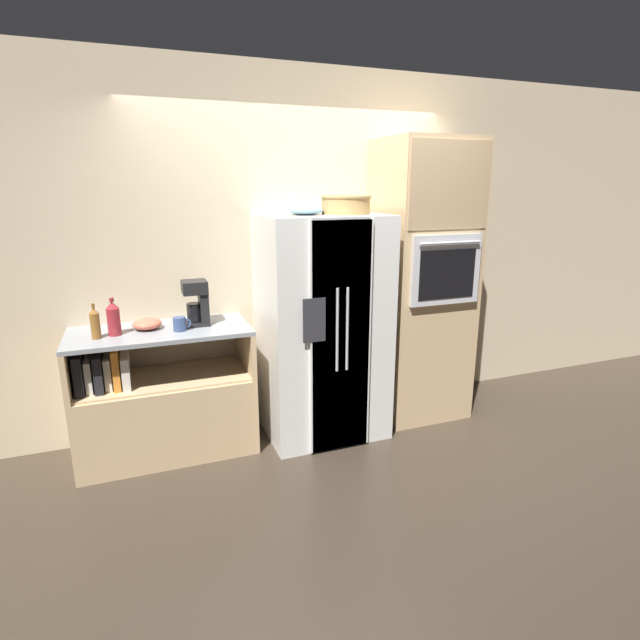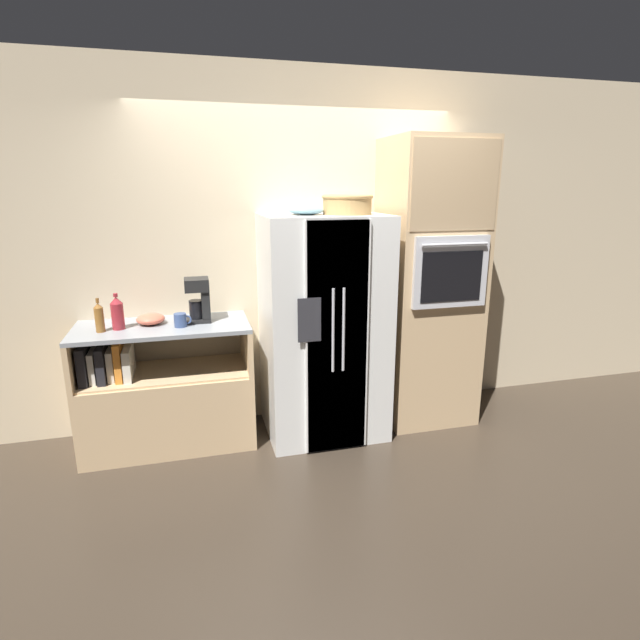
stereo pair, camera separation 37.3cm
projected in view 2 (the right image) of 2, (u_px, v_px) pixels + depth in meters
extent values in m
plane|color=#382D23|center=(312.00, 431.00, 4.03)|extent=(20.00, 20.00, 0.00)
cube|color=beige|center=(298.00, 251.00, 4.06)|extent=(12.00, 0.06, 2.80)
cube|color=tan|center=(169.00, 408.00, 3.78)|extent=(1.24, 0.59, 0.57)
cube|color=tan|center=(166.00, 372.00, 3.70)|extent=(1.19, 0.54, 0.02)
cube|color=tan|center=(76.00, 358.00, 3.51)|extent=(0.04, 0.59, 0.34)
cube|color=tan|center=(246.00, 345.00, 3.81)|extent=(0.04, 0.59, 0.34)
cube|color=gray|center=(162.00, 327.00, 3.61)|extent=(1.24, 0.59, 0.03)
cube|color=black|center=(85.00, 362.00, 3.51)|extent=(0.06, 0.37, 0.27)
cube|color=silver|center=(95.00, 364.00, 3.53)|extent=(0.04, 0.31, 0.22)
cube|color=black|center=(103.00, 361.00, 3.54)|extent=(0.05, 0.35, 0.25)
cube|color=silver|center=(112.00, 363.00, 3.56)|extent=(0.04, 0.28, 0.22)
cube|color=orange|center=(120.00, 358.00, 3.56)|extent=(0.05, 0.33, 0.28)
cube|color=silver|center=(129.00, 361.00, 3.58)|extent=(0.05, 0.35, 0.22)
cube|color=silver|center=(323.00, 327.00, 3.86)|extent=(0.91, 0.73, 1.71)
cube|color=silver|center=(336.00, 341.00, 3.51)|extent=(0.45, 0.02, 1.68)
cube|color=silver|center=(338.00, 341.00, 3.51)|extent=(0.45, 0.02, 1.68)
cylinder|color=#B2B2B7|center=(333.00, 331.00, 3.45)|extent=(0.02, 0.02, 0.60)
cylinder|color=#B2B2B7|center=(344.00, 330.00, 3.47)|extent=(0.02, 0.02, 0.60)
cube|color=#2D2D33|center=(309.00, 320.00, 3.40)|extent=(0.16, 0.01, 0.31)
cube|color=tan|center=(428.00, 285.00, 4.05)|extent=(0.72, 0.65, 2.27)
cube|color=silver|center=(451.00, 272.00, 3.69)|extent=(0.59, 0.04, 0.53)
cube|color=black|center=(452.00, 277.00, 3.68)|extent=(0.49, 0.01, 0.37)
cylinder|color=#B2B2B7|center=(455.00, 244.00, 3.60)|extent=(0.52, 0.02, 0.02)
cube|color=tan|center=(456.00, 185.00, 3.54)|extent=(0.68, 0.01, 0.64)
cylinder|color=tan|center=(347.00, 206.00, 3.59)|extent=(0.35, 0.35, 0.12)
torus|color=tan|center=(347.00, 197.00, 3.57)|extent=(0.37, 0.37, 0.03)
ellipsoid|color=#668C99|center=(306.00, 211.00, 3.56)|extent=(0.26, 0.26, 0.06)
cylinder|color=brown|center=(100.00, 320.00, 3.42)|extent=(0.06, 0.06, 0.17)
cone|color=brown|center=(98.00, 305.00, 3.40)|extent=(0.06, 0.06, 0.03)
cylinder|color=brown|center=(97.00, 301.00, 3.39)|extent=(0.02, 0.02, 0.03)
cylinder|color=maroon|center=(118.00, 316.00, 3.49)|extent=(0.09, 0.09, 0.19)
cone|color=maroon|center=(116.00, 300.00, 3.46)|extent=(0.09, 0.09, 0.05)
cylinder|color=maroon|center=(115.00, 295.00, 3.45)|extent=(0.03, 0.03, 0.03)
cylinder|color=#384C7A|center=(180.00, 320.00, 3.56)|extent=(0.09, 0.09, 0.10)
torus|color=#384C7A|center=(187.00, 320.00, 3.57)|extent=(0.07, 0.01, 0.07)
ellipsoid|color=#DB664C|center=(151.00, 319.00, 3.63)|extent=(0.20, 0.20, 0.08)
cube|color=black|center=(199.00, 320.00, 3.71)|extent=(0.17, 0.18, 0.02)
cylinder|color=black|center=(196.00, 309.00, 3.69)|extent=(0.10, 0.10, 0.14)
cube|color=black|center=(205.00, 300.00, 3.69)|extent=(0.06, 0.15, 0.32)
cube|color=black|center=(197.00, 285.00, 3.64)|extent=(0.17, 0.18, 0.09)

